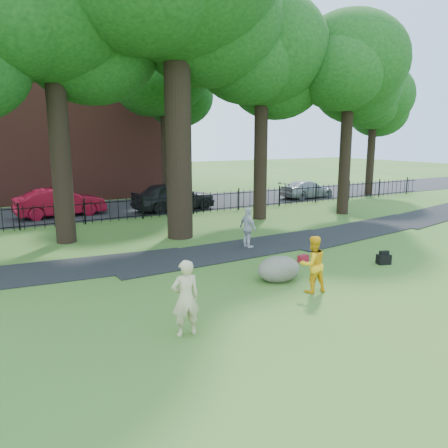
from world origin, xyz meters
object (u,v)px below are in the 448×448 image
man (313,264)px  boulder (279,267)px  red_sedan (60,202)px  woman (186,298)px

man → boulder: size_ratio=1.18×
boulder → red_sedan: bearing=105.2°
man → red_sedan: (-4.20, 16.02, -0.03)m
man → red_sedan: bearing=-66.2°
boulder → red_sedan: size_ratio=0.29×
boulder → woman: bearing=-152.8°
boulder → red_sedan: 15.26m
woman → red_sedan: bearing=-85.7°
man → woman: bearing=19.4°
woman → man: woman is taller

